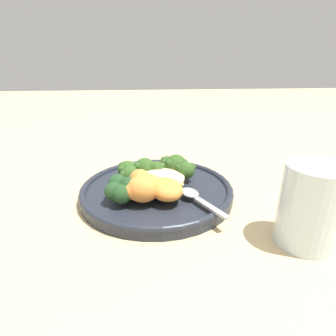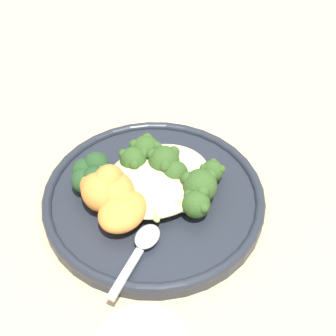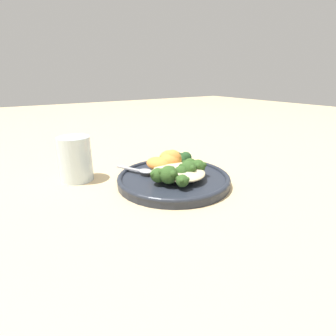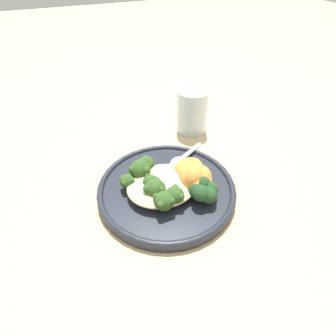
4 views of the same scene
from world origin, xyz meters
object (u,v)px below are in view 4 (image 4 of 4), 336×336
Objects in this scene: broccoli_stalk_5 at (165,196)px; kale_tuft at (203,190)px; broccoli_stalk_4 at (159,186)px; sweet_potato_chunk_1 at (195,178)px; sweet_potato_chunk_2 at (195,179)px; broccoli_stalk_2 at (139,180)px; plate at (167,189)px; water_glass at (192,111)px; quinoa_mound at (162,185)px; sweet_potato_chunk_0 at (188,168)px; broccoli_stalk_3 at (157,180)px; spoon at (181,159)px; sweet_potato_chunk_3 at (201,176)px; broccoli_stalk_1 at (142,170)px; broccoli_stalk_6 at (173,188)px; broccoli_stalk_0 at (153,167)px.

kale_tuft is at bearing 109.77° from broccoli_stalk_5.
broccoli_stalk_4 is 0.07m from sweet_potato_chunk_1.
kale_tuft is (-0.00, -0.03, -0.00)m from sweet_potato_chunk_2.
broccoli_stalk_2 is 1.27× the size of broccoli_stalk_5.
water_glass is (0.15, 0.18, 0.04)m from plate.
sweet_potato_chunk_2 reaches higher than quinoa_mound.
broccoli_stalk_4 is 1.45× the size of sweet_potato_chunk_0.
broccoli_stalk_2 is 0.03m from broccoli_stalk_3.
sweet_potato_chunk_1 is at bearing -116.37° from water_glass.
broccoli_stalk_4 is (-0.01, -0.01, 0.01)m from quinoa_mound.
broccoli_stalk_2 is 0.10m from sweet_potato_chunk_0.
sweet_potato_chunk_0 is at bearing -119.44° from water_glass.
quinoa_mound is at bearing -164.98° from spoon.
plate is at bearing 157.18° from sweet_potato_chunk_3.
broccoli_stalk_1 is at bearing 132.88° from plate.
spoon is (0.05, 0.08, -0.01)m from broccoli_stalk_6.
broccoli_stalk_3 is 0.86× the size of broccoli_stalk_5.
sweet_potato_chunk_3 is 0.50× the size of spoon.
sweet_potato_chunk_0 is 0.04m from spoon.
broccoli_stalk_0 is 0.07m from broccoli_stalk_6.
sweet_potato_chunk_3 reaches higher than sweet_potato_chunk_0.
broccoli_stalk_4 is at bearing -149.48° from quinoa_mound.
broccoli_stalk_1 reaches higher than broccoli_stalk_6.
sweet_potato_chunk_1 is at bearing -20.08° from quinoa_mound.
broccoli_stalk_0 is 1.25× the size of sweet_potato_chunk_0.
broccoli_stalk_0 is 0.08m from broccoli_stalk_5.
broccoli_stalk_5 is 0.12m from spoon.
broccoli_stalk_5 is 1.67× the size of kale_tuft.
broccoli_stalk_4 is at bearing -149.51° from plate.
kale_tuft reaches higher than sweet_potato_chunk_0.
broccoli_stalk_4 is 0.10m from spoon.
quinoa_mound is 0.05m from broccoli_stalk_1.
water_glass is (0.19, 0.16, 0.02)m from broccoli_stalk_2.
broccoli_stalk_4 is at bearing -130.89° from water_glass.
broccoli_stalk_2 reaches higher than spoon.
broccoli_stalk_5 is 0.82× the size of broccoli_stalk_6.
broccoli_stalk_1 is at bearing -122.19° from broccoli_stalk_2.
sweet_potato_chunk_1 is 0.08m from spoon.
water_glass reaches higher than broccoli_stalk_6.
broccoli_stalk_5 is (0.03, -0.06, 0.00)m from broccoli_stalk_2.
plate is 0.06m from sweet_potato_chunk_0.
broccoli_stalk_0 is 0.86× the size of broccoli_stalk_4.
broccoli_stalk_3 is 0.09m from kale_tuft.
broccoli_stalk_5 reaches higher than broccoli_stalk_6.
broccoli_stalk_4 is 0.03m from broccoli_stalk_5.
broccoli_stalk_1 is 1.66× the size of sweet_potato_chunk_3.
broccoli_stalk_6 is 1.63× the size of sweet_potato_chunk_2.
broccoli_stalk_3 is at bearing 142.28° from broccoli_stalk_1.
broccoli_stalk_5 is 0.09m from sweet_potato_chunk_0.
sweet_potato_chunk_0 reaches higher than quinoa_mound.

